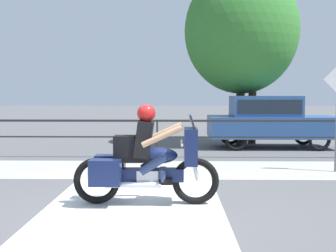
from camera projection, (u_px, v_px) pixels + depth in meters
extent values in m
plane|color=#565659|center=(142.00, 209.00, 6.39)|extent=(120.00, 120.00, 0.00)
cube|color=#A8A59E|center=(154.00, 169.00, 9.78)|extent=(44.00, 2.40, 0.01)
cube|color=silver|center=(132.00, 213.00, 6.19)|extent=(2.73, 6.00, 0.01)
cube|color=#232326|center=(157.00, 121.00, 11.48)|extent=(36.00, 0.04, 0.06)
cube|color=#232326|center=(157.00, 137.00, 11.51)|extent=(36.00, 0.03, 0.04)
cylinder|color=#232326|center=(157.00, 139.00, 11.51)|extent=(0.05, 0.05, 1.06)
torus|color=black|center=(196.00, 181.00, 6.66)|extent=(0.74, 0.11, 0.74)
torus|color=black|center=(97.00, 181.00, 6.69)|extent=(0.74, 0.11, 0.74)
cube|color=#141E47|center=(146.00, 175.00, 6.66)|extent=(1.19, 0.22, 0.20)
cube|color=silver|center=(148.00, 178.00, 6.67)|extent=(0.34, 0.26, 0.26)
ellipsoid|color=#141E47|center=(158.00, 155.00, 6.64)|extent=(0.63, 0.30, 0.26)
cube|color=black|center=(136.00, 159.00, 6.65)|extent=(0.69, 0.28, 0.08)
cube|color=#141E47|center=(191.00, 146.00, 6.62)|extent=(0.20, 0.58, 0.57)
cube|color=#1E232B|center=(192.00, 122.00, 6.59)|extent=(0.10, 0.49, 0.24)
cylinder|color=silver|center=(182.00, 143.00, 6.61)|extent=(0.04, 0.70, 0.04)
cylinder|color=silver|center=(133.00, 185.00, 6.52)|extent=(0.86, 0.09, 0.09)
cube|color=#141E47|center=(105.00, 172.00, 6.43)|extent=(0.48, 0.28, 0.40)
cube|color=#141E47|center=(110.00, 167.00, 6.91)|extent=(0.48, 0.28, 0.40)
cylinder|color=silver|center=(194.00, 164.00, 6.64)|extent=(0.19, 0.06, 0.56)
cube|color=black|center=(144.00, 139.00, 6.62)|extent=(0.32, 0.36, 0.60)
sphere|color=tan|center=(146.00, 115.00, 6.59)|extent=(0.23, 0.23, 0.23)
sphere|color=#B21919|center=(146.00, 113.00, 6.59)|extent=(0.29, 0.29, 0.29)
cylinder|color=navy|center=(153.00, 165.00, 6.50)|extent=(0.44, 0.13, 0.34)
cylinder|color=navy|center=(163.00, 176.00, 6.51)|extent=(0.11, 0.11, 0.18)
cube|color=black|center=(166.00, 182.00, 6.51)|extent=(0.20, 0.10, 0.09)
cylinder|color=navy|center=(154.00, 161.00, 6.80)|extent=(0.44, 0.13, 0.34)
cylinder|color=navy|center=(163.00, 172.00, 6.81)|extent=(0.11, 0.11, 0.18)
cube|color=black|center=(166.00, 178.00, 6.81)|extent=(0.20, 0.10, 0.09)
cylinder|color=tan|center=(162.00, 136.00, 6.31)|extent=(0.63, 0.09, 0.35)
cylinder|color=tan|center=(163.00, 133.00, 6.91)|extent=(0.63, 0.09, 0.35)
cube|color=black|center=(125.00, 146.00, 6.64)|extent=(0.34, 0.29, 0.34)
cube|color=#284C84|center=(272.00, 127.00, 13.76)|extent=(4.12, 1.76, 0.68)
cube|color=#284C84|center=(265.00, 106.00, 13.71)|extent=(2.14, 1.55, 0.66)
cube|color=#19232D|center=(297.00, 106.00, 13.69)|extent=(0.04, 1.37, 0.53)
cube|color=#19232D|center=(265.00, 106.00, 13.71)|extent=(1.97, 1.58, 0.43)
torus|color=black|center=(319.00, 140.00, 12.95)|extent=(0.70, 0.11, 0.70)
torus|color=black|center=(304.00, 135.00, 14.56)|extent=(0.70, 0.11, 0.70)
torus|color=black|center=(236.00, 140.00, 13.00)|extent=(0.70, 0.11, 0.70)
torus|color=black|center=(230.00, 135.00, 14.61)|extent=(0.70, 0.11, 0.70)
cylinder|color=brown|center=(252.00, 99.00, 14.86)|extent=(0.28, 0.28, 3.17)
ellipsoid|color=#33752D|center=(254.00, 19.00, 14.65)|extent=(2.88, 2.88, 3.17)
cylinder|color=brown|center=(240.00, 111.00, 14.61)|extent=(0.29, 0.29, 2.31)
ellipsoid|color=#33752D|center=(241.00, 31.00, 14.41)|extent=(3.89, 3.89, 4.28)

